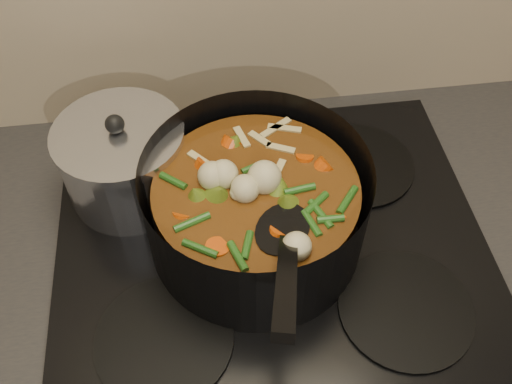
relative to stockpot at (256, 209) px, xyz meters
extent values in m
cube|color=brown|center=(0.02, -0.01, -0.57)|extent=(2.60, 0.60, 0.86)
cube|color=black|center=(0.02, -0.01, -0.12)|extent=(2.64, 0.64, 0.05)
cube|color=black|center=(0.02, -0.01, -0.08)|extent=(0.62, 0.54, 0.02)
cylinder|color=black|center=(-0.14, -0.14, -0.07)|extent=(0.18, 0.18, 0.01)
cylinder|color=black|center=(0.18, -0.14, -0.07)|extent=(0.18, 0.18, 0.01)
cylinder|color=black|center=(-0.14, 0.12, -0.07)|extent=(0.18, 0.18, 0.01)
cylinder|color=black|center=(0.18, 0.12, -0.07)|extent=(0.18, 0.18, 0.01)
cylinder|color=black|center=(0.00, 0.00, 0.01)|extent=(0.40, 0.40, 0.15)
cylinder|color=black|center=(0.00, 0.00, -0.07)|extent=(0.30, 0.30, 0.01)
cylinder|color=#643511|center=(0.00, 0.00, -0.01)|extent=(0.28, 0.28, 0.11)
cylinder|color=#CE4209|center=(0.04, 0.00, 0.04)|extent=(0.03, 0.03, 0.03)
cylinder|color=#CE4209|center=(0.04, 0.06, 0.04)|extent=(0.04, 0.04, 0.03)
cylinder|color=#CE4209|center=(-0.04, 0.10, 0.04)|extent=(0.04, 0.04, 0.03)
cylinder|color=#CE4209|center=(-0.06, 0.01, 0.04)|extent=(0.03, 0.04, 0.03)
cylinder|color=#CE4209|center=(-0.06, -0.07, 0.04)|extent=(0.04, 0.04, 0.03)
cylinder|color=#CE4209|center=(0.01, -0.04, 0.04)|extent=(0.04, 0.04, 0.03)
cylinder|color=#CE4209|center=(0.07, -0.02, 0.04)|extent=(0.04, 0.04, 0.03)
cylinder|color=#CE4209|center=(0.08, 0.07, 0.04)|extent=(0.04, 0.03, 0.03)
cylinder|color=#CE4209|center=(-0.01, 0.06, 0.04)|extent=(0.04, 0.04, 0.03)
cylinder|color=#CE4209|center=(-0.08, 0.04, 0.04)|extent=(0.04, 0.04, 0.03)
sphere|color=beige|center=(0.06, 0.00, 0.05)|extent=(0.04, 0.04, 0.04)
sphere|color=beige|center=(0.00, 0.06, 0.05)|extent=(0.04, 0.04, 0.04)
sphere|color=beige|center=(-0.06, -0.01, 0.05)|extent=(0.04, 0.04, 0.04)
sphere|color=beige|center=(0.01, -0.06, 0.05)|extent=(0.04, 0.04, 0.04)
sphere|color=beige|center=(0.06, 0.01, 0.05)|extent=(0.04, 0.04, 0.04)
cone|color=#5F6F1B|center=(0.01, -0.08, 0.05)|extent=(0.04, 0.04, 0.04)
cone|color=#5F6F1B|center=(0.08, 0.02, 0.05)|extent=(0.04, 0.04, 0.04)
cone|color=#5F6F1B|center=(-0.02, 0.08, 0.05)|extent=(0.04, 0.04, 0.04)
cone|color=#5F6F1B|center=(-0.08, -0.03, 0.05)|extent=(0.04, 0.04, 0.04)
cone|color=#5F6F1B|center=(0.03, -0.08, 0.05)|extent=(0.04, 0.04, 0.04)
cylinder|color=#245A1A|center=(0.03, 0.04, 0.05)|extent=(0.01, 0.04, 0.01)
cylinder|color=#245A1A|center=(-0.02, 0.10, 0.05)|extent=(0.04, 0.03, 0.01)
cylinder|color=#245A1A|center=(-0.08, 0.04, 0.05)|extent=(0.04, 0.02, 0.01)
cylinder|color=#245A1A|center=(-0.06, -0.03, 0.05)|extent=(0.03, 0.04, 0.01)
cylinder|color=#245A1A|center=(-0.01, -0.04, 0.05)|extent=(0.03, 0.04, 0.01)
cylinder|color=#245A1A|center=(0.06, -0.08, 0.05)|extent=(0.04, 0.02, 0.01)
cylinder|color=#245A1A|center=(0.08, 0.00, 0.05)|extent=(0.04, 0.03, 0.01)
cylinder|color=#245A1A|center=(0.04, 0.05, 0.05)|extent=(0.01, 0.04, 0.01)
cylinder|color=#245A1A|center=(-0.01, 0.05, 0.05)|extent=(0.04, 0.03, 0.01)
cylinder|color=#245A1A|center=(-0.09, 0.05, 0.05)|extent=(0.04, 0.02, 0.01)
cylinder|color=#245A1A|center=(-0.08, -0.03, 0.05)|extent=(0.03, 0.04, 0.01)
cylinder|color=#245A1A|center=(-0.02, -0.06, 0.05)|extent=(0.03, 0.04, 0.01)
cube|color=tan|center=(-0.06, 0.04, 0.05)|extent=(0.04, 0.01, 0.00)
cube|color=tan|center=(-0.06, -0.05, 0.05)|extent=(0.02, 0.05, 0.00)
cube|color=tan|center=(0.03, -0.07, 0.05)|extent=(0.04, 0.03, 0.00)
cube|color=tan|center=(0.07, 0.00, 0.05)|extent=(0.04, 0.04, 0.00)
cube|color=tan|center=(0.02, 0.07, 0.05)|extent=(0.03, 0.04, 0.00)
cube|color=tan|center=(-0.06, 0.04, 0.05)|extent=(0.05, 0.02, 0.00)
cube|color=tan|center=(-0.06, -0.05, 0.05)|extent=(0.01, 0.04, 0.00)
ellipsoid|color=black|center=(0.02, -0.07, 0.04)|extent=(0.10, 0.11, 0.01)
cube|color=black|center=(0.01, -0.17, 0.10)|extent=(0.06, 0.18, 0.11)
cylinder|color=silver|center=(-0.18, 0.12, -0.01)|extent=(0.18, 0.18, 0.11)
cylinder|color=silver|center=(-0.18, 0.12, 0.05)|extent=(0.19, 0.19, 0.01)
sphere|color=black|center=(-0.18, 0.12, 0.07)|extent=(0.03, 0.03, 0.03)
camera|label=1|loc=(-0.06, -0.47, 0.62)|focal=40.00mm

